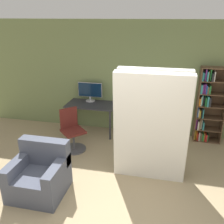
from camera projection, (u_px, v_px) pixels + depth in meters
name	position (u px, v px, depth m)	size (l,w,h in m)	color
wall_back	(139.00, 79.00, 5.97)	(8.00, 0.06, 2.70)	#6B7A4C
desk	(91.00, 108.00, 6.10)	(1.19, 0.68, 0.76)	#2D2D33
monitor	(90.00, 91.00, 6.18)	(0.61, 0.23, 0.47)	#B7B7BC
office_chair	(72.00, 134.00, 5.43)	(0.62, 0.62, 0.92)	#4C4C51
bookshelf	(207.00, 106.00, 5.66)	(0.60, 0.33, 1.74)	brown
mattress_near	(151.00, 129.00, 4.21)	(1.26, 0.31, 1.97)	silver
mattress_far	(152.00, 123.00, 4.46)	(1.26, 0.22, 1.97)	silver
armchair	(40.00, 175.00, 4.12)	(0.85, 0.80, 0.85)	#474C5B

